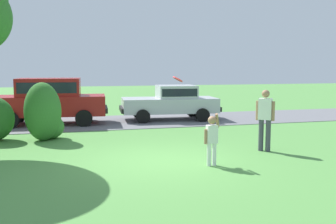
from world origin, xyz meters
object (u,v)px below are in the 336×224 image
(child_thrower, at_px, (212,136))
(frisbee, at_px, (178,79))
(parked_suv, at_px, (50,99))
(adult_onlooker, at_px, (265,117))
(parked_sedan, at_px, (171,101))

(child_thrower, relative_size, frisbee, 4.59)
(parked_suv, bearing_deg, frisbee, -63.78)
(adult_onlooker, bearing_deg, parked_sedan, 96.24)
(child_thrower, xyz_separation_m, frisbee, (-0.51, 1.15, 1.34))
(parked_suv, bearing_deg, parked_sedan, 0.39)
(parked_suv, xyz_separation_m, adult_onlooker, (6.01, -6.98, -0.09))
(parked_sedan, bearing_deg, parked_suv, -179.61)
(parked_sedan, bearing_deg, adult_onlooker, -83.76)
(frisbee, xyz_separation_m, adult_onlooker, (2.57, 0.00, -1.07))
(parked_sedan, height_order, frisbee, frisbee)
(parked_suv, relative_size, child_thrower, 3.75)
(parked_suv, height_order, frisbee, frisbee)
(parked_sedan, height_order, adult_onlooker, adult_onlooker)
(frisbee, bearing_deg, parked_sedan, 75.59)
(child_thrower, distance_m, frisbee, 1.84)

